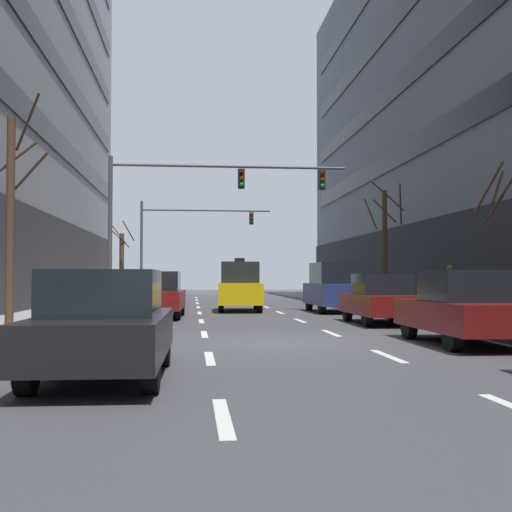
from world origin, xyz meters
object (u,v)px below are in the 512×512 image
object	(u,v)px
car_driving_2	(104,325)
pedestrian_0	(450,288)
traffic_signal_1	(181,231)
street_tree_0	(122,264)
car_parked_1	(464,308)
street_tree_3	(385,243)
car_driving_0	(157,295)
taxi_driving_1	(240,287)
car_parked_2	(381,299)
street_tree_2	(10,214)
traffic_signal_0	(195,198)
car_parked_3	(333,288)

from	to	relation	value
car_driving_2	pedestrian_0	size ratio (longest dim) A/B	2.47
traffic_signal_1	street_tree_0	size ratio (longest dim) A/B	1.82
car_parked_1	street_tree_3	bearing A→B (deg)	79.91
car_driving_0	taxi_driving_1	world-z (taller)	taxi_driving_1
car_driving_0	car_parked_2	size ratio (longest dim) A/B	1.07
street_tree_2	traffic_signal_0	bearing A→B (deg)	67.22
street_tree_3	pedestrian_0	bearing A→B (deg)	-92.70
car_driving_2	car_parked_3	world-z (taller)	car_parked_3
traffic_signal_1	street_tree_3	size ratio (longest dim) A/B	1.60
car_driving_0	street_tree_2	world-z (taller)	street_tree_2
traffic_signal_0	taxi_driving_1	bearing A→B (deg)	16.41
taxi_driving_1	street_tree_3	bearing A→B (deg)	-2.92
traffic_signal_0	street_tree_3	distance (m)	8.52
taxi_driving_1	street_tree_2	xyz separation A→B (m)	(-6.56, -11.60, 1.99)
car_parked_2	street_tree_0	bearing A→B (deg)	114.73
street_tree_0	pedestrian_0	size ratio (longest dim) A/B	2.85
car_parked_2	street_tree_2	size ratio (longest dim) A/B	0.71
car_driving_0	street_tree_3	xyz separation A→B (m)	(9.70, 4.05, 2.13)
taxi_driving_1	car_parked_1	bearing A→B (deg)	-75.15
traffic_signal_0	traffic_signal_1	distance (m)	17.26
traffic_signal_0	pedestrian_0	world-z (taller)	traffic_signal_0
traffic_signal_1	street_tree_2	xyz separation A→B (m)	(-3.77, -28.27, -1.54)
traffic_signal_0	car_parked_3	bearing A→B (deg)	-7.13
traffic_signal_0	street_tree_0	world-z (taller)	traffic_signal_0
pedestrian_0	street_tree_0	bearing A→B (deg)	118.71
car_parked_2	street_tree_2	xyz separation A→B (m)	(-10.41, -3.40, 2.27)
taxi_driving_1	car_driving_2	distance (m)	18.94
street_tree_3	pedestrian_0	distance (m)	8.39
street_tree_0	street_tree_3	bearing A→B (deg)	-48.69
car_driving_0	traffic_signal_1	bearing A→B (deg)	88.56
car_parked_1	car_parked_3	size ratio (longest dim) A/B	1.00
car_parked_1	car_parked_2	bearing A→B (deg)	90.00
car_driving_2	street_tree_3	xyz separation A→B (m)	(9.71, 18.32, 2.18)
street_tree_0	car_parked_3	bearing A→B (deg)	-56.43
car_driving_0	car_parked_3	distance (m)	7.81
car_parked_1	street_tree_3	world-z (taller)	street_tree_3
street_tree_0	street_tree_3	world-z (taller)	street_tree_3
car_parked_2	pedestrian_0	world-z (taller)	pedestrian_0
taxi_driving_1	pedestrian_0	size ratio (longest dim) A/B	2.59
traffic_signal_0	street_tree_2	world-z (taller)	traffic_signal_0
taxi_driving_1	traffic_signal_0	xyz separation A→B (m)	(-1.92, -0.57, 3.79)
car_driving_0	traffic_signal_0	distance (m)	5.71
car_driving_0	pedestrian_0	bearing A→B (deg)	-23.98
traffic_signal_1	car_parked_2	bearing A→B (deg)	-75.05
car_parked_1	car_driving_2	bearing A→B (deg)	-150.12
traffic_signal_1	street_tree_3	xyz separation A→B (m)	(9.17, -16.99, -1.64)
car_parked_3	street_tree_0	size ratio (longest dim) A/B	0.88
street_tree_0	pedestrian_0	xyz separation A→B (m)	(12.54, -22.89, -1.19)
street_tree_0	car_parked_1	bearing A→B (deg)	-70.21
car_driving_2	street_tree_2	world-z (taller)	street_tree_2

